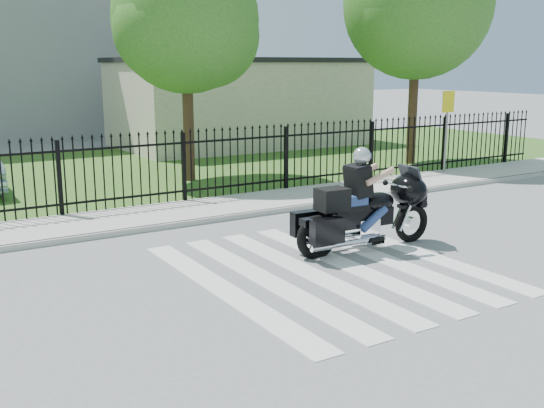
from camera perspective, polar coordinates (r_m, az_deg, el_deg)
ground at (r=10.98m, az=5.05°, el=-5.82°), size 120.00×120.00×0.00m
crosswalk at (r=10.98m, az=5.05°, el=-5.79°), size 5.00×5.50×0.01m
sidewalk at (r=15.12m, az=-6.28°, el=-0.53°), size 40.00×2.00×0.12m
curb at (r=14.25m, az=-4.56°, el=-1.30°), size 40.00×0.12×0.12m
grass_strip at (r=21.56m, az=-14.30°, el=2.90°), size 40.00×12.00×0.02m
iron_fence at (r=15.86m, az=-7.91°, el=3.13°), size 26.00×0.04×1.80m
tree_mid at (r=19.04m, az=-7.76°, el=16.03°), size 4.20×4.20×6.78m
tree_right at (r=22.79m, az=12.91°, el=17.05°), size 5.00×5.00×7.90m
building_low at (r=27.78m, az=-3.03°, el=8.93°), size 10.00×6.00×3.50m
building_low_roof at (r=27.73m, az=-3.07°, el=12.75°), size 10.20×6.20×0.20m
motorcycle_rider at (r=11.97m, az=8.15°, el=-0.31°), size 3.02×0.98×2.00m
traffic_sign at (r=20.61m, az=15.46°, el=7.75°), size 0.55×0.11×2.51m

